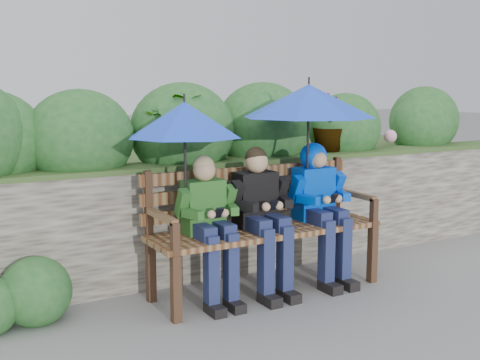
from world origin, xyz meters
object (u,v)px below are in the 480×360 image
boy_left (209,220)px  park_bench (261,219)px  umbrella_right (309,101)px  boy_middle (262,211)px  boy_right (320,199)px  umbrella_left (185,120)px

boy_left → park_bench: bearing=9.9°
park_bench → umbrella_right: umbrella_right is taller
park_bench → umbrella_right: (0.44, -0.03, 0.97)m
boy_middle → boy_right: boy_right is taller
boy_middle → umbrella_right: size_ratio=1.07×
umbrella_right → umbrella_left: bearing=179.8°
umbrella_left → umbrella_right: 1.14m
umbrella_right → boy_left: bearing=-176.5°
boy_right → umbrella_right: umbrella_right is taller
umbrella_right → boy_middle: bearing=-172.6°
boy_left → umbrella_right: size_ratio=1.03×
boy_left → boy_right: 1.06m
boy_left → boy_right: boy_right is taller
park_bench → boy_right: (0.53, -0.08, 0.14)m
boy_right → umbrella_left: umbrella_left is taller
boy_left → umbrella_right: umbrella_right is taller
park_bench → boy_right: size_ratio=1.64×
boy_left → umbrella_right: 1.32m
boy_right → umbrella_right: bearing=152.4°
boy_middle → umbrella_left: 0.99m
boy_left → boy_middle: (0.47, -0.00, 0.02)m
umbrella_left → umbrella_right: umbrella_right is taller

